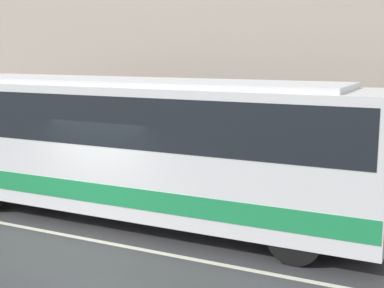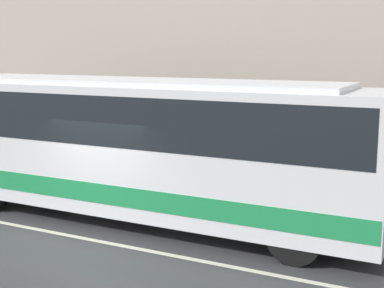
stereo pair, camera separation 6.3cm
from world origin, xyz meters
name	(u,v)px [view 1 (the left image)]	position (x,y,z in m)	size (l,w,h in m)	color
ground_plane	(85,239)	(0.00, 0.00, 0.00)	(60.00, 60.00, 0.00)	#38383A
sidewalk	(196,181)	(0.00, 5.52, 0.07)	(60.00, 3.05, 0.14)	gray
building_facade	(219,34)	(0.00, 7.19, 4.58)	(60.00, 0.35, 9.49)	#B7A899
lane_stripe	(85,239)	(0.00, 0.00, 0.00)	(54.00, 0.14, 0.01)	beige
transit_bus	(131,141)	(0.07, 1.79, 1.90)	(11.99, 2.59, 3.38)	white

